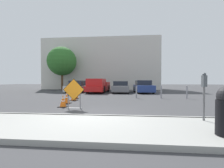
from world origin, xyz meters
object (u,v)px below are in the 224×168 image
at_px(parked_car_third, 143,87).
at_px(road_closed_sign, 74,92).
at_px(parked_car_second, 121,87).
at_px(traffic_cone_third, 74,96).
at_px(bollard_second, 161,91).
at_px(pickup_truck, 98,86).
at_px(traffic_cone_nearest, 63,101).
at_px(parking_meter, 204,88).
at_px(bollard_nearest, 136,92).
at_px(traffic_cone_second, 67,97).
at_px(traffic_cone_fourth, 76,94).
at_px(bollard_third, 187,92).
at_px(parked_car_nearest, 78,87).

bearing_deg(parked_car_third, road_closed_sign, 63.62).
bearing_deg(parked_car_second, road_closed_sign, 79.25).
relative_size(traffic_cone_third, bollard_second, 0.61).
distance_m(road_closed_sign, pickup_truck, 10.45).
relative_size(road_closed_sign, traffic_cone_nearest, 2.34).
height_order(traffic_cone_nearest, parking_meter, parking_meter).
distance_m(road_closed_sign, traffic_cone_third, 3.23).
bearing_deg(bollard_nearest, traffic_cone_second, -143.29).
relative_size(parked_car_second, bollard_nearest, 4.64).
relative_size(traffic_cone_third, pickup_truck, 0.12).
bearing_deg(bollard_second, traffic_cone_fourth, -174.49).
xyz_separation_m(pickup_truck, bollard_nearest, (4.15, -5.51, -0.25)).
xyz_separation_m(bollard_third, parking_meter, (-2.32, -7.24, 0.61)).
bearing_deg(traffic_cone_second, bollard_second, 27.39).
relative_size(traffic_cone_third, bollard_nearest, 0.69).
relative_size(road_closed_sign, parking_meter, 1.00).
height_order(bollard_nearest, bollard_second, bollard_second).
distance_m(traffic_cone_third, parked_car_third, 9.71).
bearing_deg(pickup_truck, bollard_third, 148.01).
xyz_separation_m(traffic_cone_fourth, parked_car_third, (5.96, 6.58, 0.31)).
bearing_deg(traffic_cone_second, traffic_cone_third, 92.59).
relative_size(traffic_cone_second, pickup_truck, 0.14).
bearing_deg(parked_car_second, parked_car_nearest, -1.47).
distance_m(bollard_nearest, bollard_second, 1.95).
distance_m(traffic_cone_second, pickup_truck, 8.83).
relative_size(road_closed_sign, parked_car_nearest, 0.33).
bearing_deg(bollard_second, parked_car_second, 120.26).
bearing_deg(bollard_third, parked_car_nearest, 151.00).
distance_m(bollard_third, parking_meter, 7.63).
bearing_deg(pickup_truck, traffic_cone_third, 89.76).
distance_m(traffic_cone_third, bollard_third, 8.61).
xyz_separation_m(pickup_truck, bollard_second, (6.10, -5.51, -0.18)).
bearing_deg(pickup_truck, traffic_cone_nearest, 92.46).
xyz_separation_m(parked_car_nearest, bollard_nearest, (6.81, -5.93, -0.16)).
relative_size(road_closed_sign, bollard_second, 1.40).
distance_m(traffic_cone_third, traffic_cone_fourth, 1.29).
height_order(pickup_truck, parked_car_third, pickup_truck).
distance_m(traffic_cone_second, parked_car_second, 9.62).
relative_size(traffic_cone_nearest, parked_car_third, 0.14).
height_order(traffic_cone_fourth, pickup_truck, pickup_truck).
distance_m(parked_car_nearest, pickup_truck, 2.69).
bearing_deg(road_closed_sign, bollard_third, 33.91).
bearing_deg(traffic_cone_second, traffic_cone_nearest, -76.72).
xyz_separation_m(traffic_cone_nearest, parked_car_nearest, (-2.66, 10.45, 0.34)).
bearing_deg(bollard_third, bollard_nearest, 180.00).
height_order(parked_car_nearest, parking_meter, parking_meter).
bearing_deg(bollard_nearest, traffic_cone_nearest, -132.52).
bearing_deg(pickup_truck, traffic_cone_second, 90.60).
bearing_deg(parking_meter, parked_car_nearest, 122.48).
relative_size(parked_car_nearest, parking_meter, 3.08).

